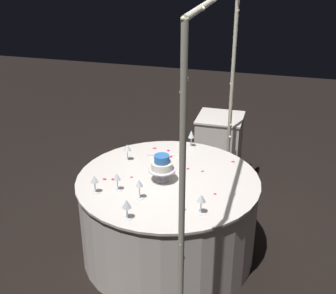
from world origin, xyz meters
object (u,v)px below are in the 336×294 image
Objects in this scene: wine_glass_3 at (94,180)px; cake_knife at (165,155)px; side_table at (219,150)px; wine_glass_2 at (127,205)px; wine_glass_6 at (139,184)px; wine_glass_4 at (127,148)px; wine_glass_5 at (201,199)px; tiered_cake at (162,165)px; decorative_arch at (215,102)px; wine_glass_1 at (117,178)px; main_table at (168,216)px; wine_glass_0 at (191,135)px.

wine_glass_3 is 0.84m from cake_knife.
side_table is 5.12× the size of wine_glass_2.
wine_glass_6 reaches higher than side_table.
wine_glass_4 is at bearing -29.71° from side_table.
wine_glass_5 is at bearing 81.23° from wine_glass_6.
side_table is 1.49m from tiered_cake.
wine_glass_2 is 0.90m from wine_glass_4.
tiered_cake is 1.38× the size of wine_glass_6.
decorative_arch is 0.93m from cake_knife.
wine_glass_1 is at bearing 11.49° from wine_glass_4.
tiered_cake is (0.05, -0.04, 0.51)m from main_table.
wine_glass_4 is (-0.23, -0.79, -0.57)m from decorative_arch.
tiered_cake is at bearing -6.73° from wine_glass_0.
wine_glass_6 is 0.56× the size of cake_knife.
decorative_arch is 0.82m from wine_glass_6.
cake_knife is at bearing -35.46° from wine_glass_0.
decorative_arch is at bearing 142.57° from wine_glass_2.
tiered_cake is at bearing -83.57° from decorative_arch.
wine_glass_2 is 0.93× the size of wine_glass_6.
wine_glass_6 is (0.35, -0.48, -0.57)m from decorative_arch.
wine_glass_1 is 0.97× the size of wine_glass_5.
wine_glass_1 reaches higher than wine_glass_3.
wine_glass_6 is (0.35, -0.12, 0.49)m from main_table.
side_table is 5.02× the size of wine_glass_5.
wine_glass_4 is (1.12, -0.64, 0.45)m from side_table.
wine_glass_0 is at bearing 173.27° from tiered_cake.
side_table is 2.70× the size of cake_knife.
wine_glass_1 is at bearing 118.80° from wine_glass_3.
cake_knife is (-0.17, 0.29, -0.11)m from wine_glass_4.
side_table is 1.07m from cake_knife.
side_table is 2.05m from wine_glass_2.
wine_glass_0 reaches higher than wine_glass_2.
main_table is 0.82m from wine_glass_0.
cake_knife is at bearing -167.28° from tiered_cake.
tiered_cake is at bearing 55.51° from wine_glass_4.
wine_glass_6 reaches higher than wine_glass_4.
tiered_cake is (0.04, -0.39, -0.55)m from decorative_arch.
main_table is at bearing 168.84° from wine_glass_2.
main_table is at bearing -8.83° from side_table.
wine_glass_2 is at bearing 53.64° from wine_glass_3.
wine_glass_4 is at bearing -129.43° from wine_glass_5.
decorative_arch reaches higher than wine_glass_3.
main_table is at bearing 139.82° from tiered_cake.
side_table is 0.84m from wine_glass_0.
wine_glass_0 is at bearing 152.72° from wine_glass_3.
wine_glass_4 reaches higher than cake_knife.
cake_knife is (-0.44, -0.10, -0.14)m from tiered_cake.
cake_knife is (-0.40, -0.14, 0.37)m from main_table.
cake_knife is at bearing 155.81° from wine_glass_3.
wine_glass_3 is 0.91× the size of wine_glass_6.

